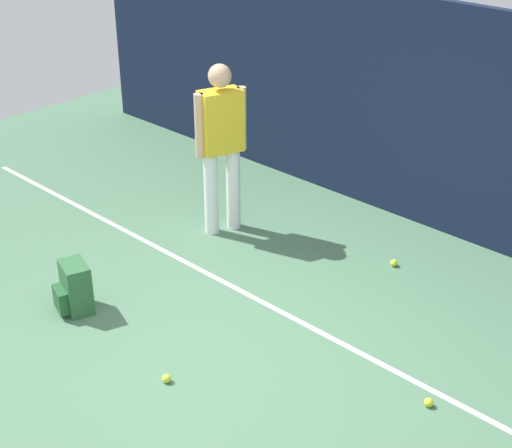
{
  "coord_description": "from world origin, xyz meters",
  "views": [
    {
      "loc": [
        3.56,
        -3.35,
        3.7
      ],
      "look_at": [
        0.0,
        0.4,
        1.0
      ],
      "focal_mm": 54.93,
      "sensor_mm": 36.0,
      "label": 1
    }
  ],
  "objects": [
    {
      "name": "backpack",
      "position": [
        -1.34,
        -0.39,
        0.21
      ],
      "size": [
        0.35,
        0.35,
        0.44
      ],
      "rotation": [
        0.0,
        0.0,
        5.97
      ],
      "color": "#2D6038",
      "rests_on": "ground"
    },
    {
      "name": "tennis_ball_by_fence",
      "position": [
        -0.06,
        -0.49,
        0.03
      ],
      "size": [
        0.07,
        0.07,
        0.07
      ],
      "primitive_type": "sphere",
      "color": "#CCE033",
      "rests_on": "ground"
    },
    {
      "name": "back_fence",
      "position": [
        0.0,
        3.0,
        1.12
      ],
      "size": [
        10.0,
        0.1,
        2.24
      ],
      "primitive_type": "cube",
      "color": "#141E38",
      "rests_on": "ground"
    },
    {
      "name": "tennis_ball_near_player",
      "position": [
        1.48,
        0.61,
        0.03
      ],
      "size": [
        0.07,
        0.07,
        0.07
      ],
      "primitive_type": "sphere",
      "color": "#CCE033",
      "rests_on": "ground"
    },
    {
      "name": "tennis_ball_mid_court",
      "position": [
        0.19,
        2.06,
        0.03
      ],
      "size": [
        0.07,
        0.07,
        0.07
      ],
      "primitive_type": "sphere",
      "color": "#CCE033",
      "rests_on": "ground"
    },
    {
      "name": "tennis_player",
      "position": [
        -1.48,
        1.48,
        0.97
      ],
      "size": [
        0.34,
        0.51,
        1.7
      ],
      "rotation": [
        0.0,
        0.0,
        -1.9
      ],
      "color": "white",
      "rests_on": "ground"
    },
    {
      "name": "court_line",
      "position": [
        0.0,
        0.77,
        0.0
      ],
      "size": [
        9.0,
        0.05,
        0.0
      ],
      "primitive_type": "cube",
      "color": "white",
      "rests_on": "ground"
    },
    {
      "name": "ground_plane",
      "position": [
        0.0,
        0.0,
        0.0
      ],
      "size": [
        12.0,
        12.0,
        0.0
      ],
      "primitive_type": "plane",
      "color": "#4C7556"
    }
  ]
}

